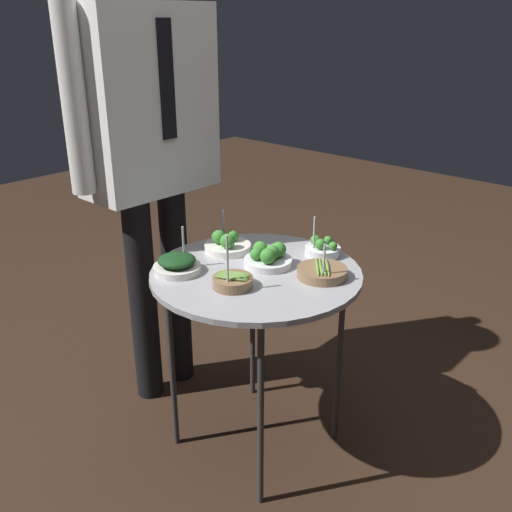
% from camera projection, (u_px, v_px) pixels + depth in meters
% --- Properties ---
extents(ground_plane, '(8.00, 8.00, 0.00)m').
position_uv_depth(ground_plane, '(256.00, 439.00, 2.05)').
color(ground_plane, black).
extents(serving_cart, '(0.67, 0.67, 0.67)m').
position_uv_depth(serving_cart, '(256.00, 284.00, 1.81)').
color(serving_cart, '#939399').
rests_on(serving_cart, ground_plane).
extents(bowl_asparagus_center, '(0.12, 0.12, 0.17)m').
position_uv_depth(bowl_asparagus_center, '(233.00, 281.00, 1.68)').
color(bowl_asparagus_center, brown).
rests_on(bowl_asparagus_center, serving_cart).
extents(bowl_broccoli_back_right, '(0.16, 0.16, 0.07)m').
position_uv_depth(bowl_broccoli_back_right, '(269.00, 257.00, 1.82)').
color(bowl_broccoli_back_right, silver).
rests_on(bowl_broccoli_back_right, serving_cart).
extents(bowl_broccoli_far_rim, '(0.12, 0.12, 0.14)m').
position_uv_depth(bowl_broccoli_far_rim, '(322.00, 249.00, 1.90)').
color(bowl_broccoli_far_rim, silver).
rests_on(bowl_broccoli_far_rim, serving_cart).
extents(bowl_broccoli_back_left, '(0.16, 0.16, 0.13)m').
position_uv_depth(bowl_broccoli_back_left, '(227.00, 244.00, 1.94)').
color(bowl_broccoli_back_left, silver).
rests_on(bowl_broccoli_back_left, serving_cart).
extents(bowl_asparagus_front_right, '(0.16, 0.16, 0.12)m').
position_uv_depth(bowl_asparagus_front_right, '(322.00, 272.00, 1.74)').
color(bowl_asparagus_front_right, brown).
rests_on(bowl_asparagus_front_right, serving_cart).
extents(bowl_spinach_mid_left, '(0.15, 0.15, 0.14)m').
position_uv_depth(bowl_spinach_mid_left, '(177.00, 264.00, 1.77)').
color(bowl_spinach_mid_left, silver).
rests_on(bowl_spinach_mid_left, serving_cart).
extents(waiter_figure, '(0.62, 0.23, 1.68)m').
position_uv_depth(waiter_figure, '(148.00, 125.00, 1.96)').
color(waiter_figure, black).
rests_on(waiter_figure, ground_plane).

